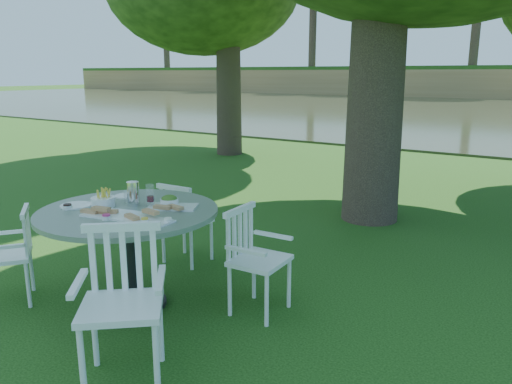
% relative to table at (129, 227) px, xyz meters
% --- Properties ---
extents(ground, '(140.00, 140.00, 0.00)m').
position_rel_table_xyz_m(ground, '(0.51, 0.95, -0.71)').
color(ground, '#11380B').
rests_on(ground, ground).
extents(table, '(1.48, 1.48, 0.86)m').
position_rel_table_xyz_m(table, '(0.00, 0.00, 0.00)').
color(table, black).
rests_on(table, ground).
extents(chair_ne, '(0.44, 0.47, 0.88)m').
position_rel_table_xyz_m(chair_ne, '(0.88, 0.51, -0.19)').
color(chair_ne, white).
rests_on(chair_ne, ground).
extents(chair_nw, '(0.45, 0.42, 0.86)m').
position_rel_table_xyz_m(chair_nw, '(-0.30, 0.97, -0.20)').
color(chair_nw, white).
rests_on(chair_nw, ground).
extents(chair_sw, '(0.57, 0.56, 0.83)m').
position_rel_table_xyz_m(chair_sw, '(-0.91, -0.48, -0.22)').
color(chair_sw, white).
rests_on(chair_sw, ground).
extents(chair_se, '(0.69, 0.69, 1.00)m').
position_rel_table_xyz_m(chair_se, '(0.70, -0.71, -0.12)').
color(chair_se, white).
rests_on(chair_se, ground).
extents(tableware, '(1.17, 0.80, 0.21)m').
position_rel_table_xyz_m(tableware, '(-0.02, 0.03, 0.19)').
color(tableware, white).
rests_on(tableware, table).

